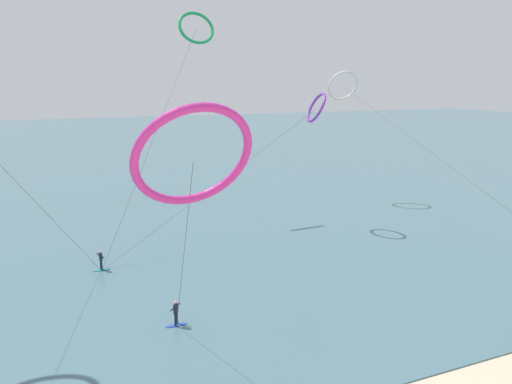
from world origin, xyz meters
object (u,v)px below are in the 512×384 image
kite_violet (316,108)px  kite_emerald (196,28)px  surfer_teal (101,262)px  kite_magenta (193,157)px  kite_ivory (343,86)px  surfer_cobalt (176,315)px

kite_violet → kite_emerald: (-9.97, 8.99, 8.31)m
surfer_teal → kite_violet: 25.82m
kite_violet → kite_magenta: (-19.71, -24.38, -0.47)m
kite_ivory → kite_emerald: bearing=8.6°
surfer_teal → kite_ivory: (31.51, 14.03, 13.81)m
kite_emerald → kite_violet: bearing=-44.4°
surfer_teal → surfer_cobalt: bearing=4.7°
surfer_teal → kite_magenta: bearing=-4.3°
surfer_teal → kite_violet: (22.48, 4.94, 11.71)m
surfer_cobalt → kite_ivory: bearing=-12.2°
surfer_teal → surfer_cobalt: (3.51, -11.40, 0.00)m
kite_magenta → kite_ivory: bearing=-134.9°
surfer_teal → kite_emerald: 27.41m
kite_emerald → surfer_cobalt: bearing=-111.9°
surfer_teal → kite_magenta: 22.62m
surfer_cobalt → kite_emerald: bearing=16.0°
surfer_cobalt → kite_ivory: size_ratio=0.05×
kite_magenta → kite_emerald: bearing=-110.5°
kite_emerald → kite_magenta: bearing=-108.6°
surfer_cobalt → kite_magenta: bearing=-149.7°
surfer_teal → kite_emerald: kite_emerald is taller
kite_magenta → kite_ivory: 44.18m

